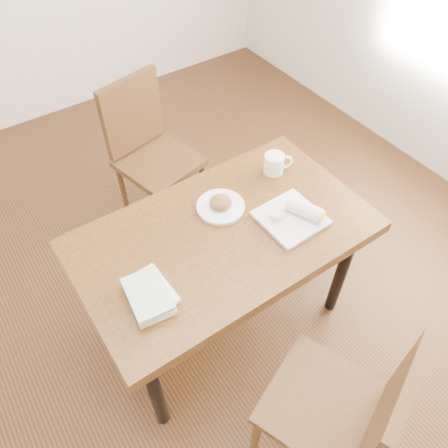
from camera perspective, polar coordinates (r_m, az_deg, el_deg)
ground at (r=2.52m, az=0.00°, el=-12.24°), size 4.00×5.00×0.01m
room_walls at (r=1.35m, az=0.00°, el=24.05°), size 4.02×5.02×2.80m
table at (r=1.96m, az=0.00°, el=-2.60°), size 1.29×0.76×0.75m
chair_near at (r=1.79m, az=15.82°, el=-22.37°), size 0.55×0.55×0.95m
chair_far at (r=2.68m, az=-9.84°, el=9.89°), size 0.50×0.50×0.95m
plate_scone at (r=1.97m, az=-0.46°, el=2.48°), size 0.22×0.22×0.07m
coffee_mug at (r=2.15m, az=6.67°, el=7.90°), size 0.14×0.10×0.10m
plate_burrito at (r=1.95m, az=9.25°, el=1.12°), size 0.27×0.27×0.09m
book_stack at (r=1.70m, az=-9.72°, el=-9.05°), size 0.18×0.23×0.06m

